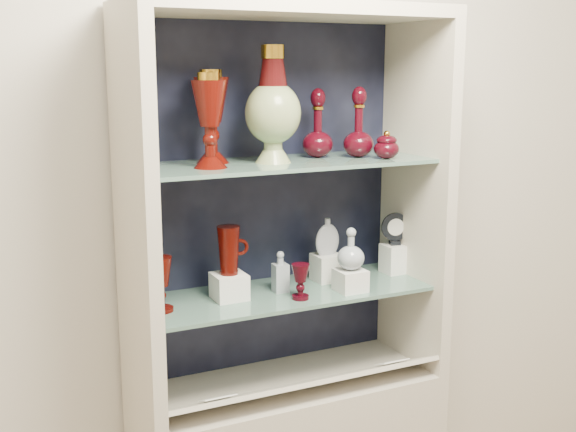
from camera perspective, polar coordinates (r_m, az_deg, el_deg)
name	(u,v)px	position (r m, az deg, el deg)	size (l,w,h in m)	color
wall_back	(260,175)	(2.43, -2.25, 3.25)	(3.50, 0.02, 2.80)	beige
cabinet_back_panel	(263,198)	(2.42, -1.95, 1.40)	(0.98, 0.02, 1.15)	black
cabinet_side_left	(136,222)	(2.09, -11.96, -0.48)	(0.04, 0.40, 1.15)	beige
cabinet_side_right	(415,196)	(2.49, 10.01, 1.53)	(0.04, 0.40, 1.15)	beige
cabinet_top_cap	(288,10)	(2.21, 0.00, 15.94)	(1.00, 0.40, 0.04)	beige
shelf_lower	(285,293)	(2.33, -0.21, -6.08)	(0.92, 0.34, 0.01)	slate
shelf_upper	(285,163)	(2.24, -0.22, 4.20)	(0.92, 0.34, 0.01)	slate
label_ledge	(303,385)	(2.32, 1.21, -13.18)	(0.92, 0.18, 0.01)	beige
label_card_0	(392,362)	(2.47, 8.20, -11.34)	(0.10, 0.07, 0.00)	white
label_card_1	(218,398)	(2.21, -5.57, -14.11)	(0.10, 0.07, 0.00)	white
pedestal_lamp_left	(210,121)	(2.09, -6.21, 7.50)	(0.10, 0.10, 0.27)	#460A04
pedestal_lamp_right	(212,117)	(2.20, -6.04, 7.81)	(0.11, 0.11, 0.28)	#460A04
enamel_urn	(273,105)	(2.19, -1.20, 8.79)	(0.17, 0.17, 0.35)	#0C4117
ruby_decanter_a	(359,118)	(2.34, 5.61, 7.72)	(0.10, 0.10, 0.25)	#3B040E
ruby_decanter_b	(318,121)	(2.33, 2.37, 7.51)	(0.10, 0.10, 0.23)	#3B040E
lidded_bowl	(387,144)	(2.32, 7.80, 5.62)	(0.08, 0.08, 0.09)	#3B040E
cobalt_goblet	(151,274)	(2.22, -10.76, -4.54)	(0.08, 0.08, 0.19)	#070447
ruby_goblet_tall	(161,284)	(2.15, -9.99, -5.34)	(0.07, 0.07, 0.16)	#460A04
ruby_goblet_small	(300,282)	(2.24, 0.99, -5.21)	(0.06, 0.06, 0.11)	#3B040E
riser_ruby_pitcher	(229,286)	(2.25, -4.66, -5.56)	(0.10, 0.10, 0.08)	silver
ruby_pitcher	(229,250)	(2.22, -4.71, -2.72)	(0.11, 0.07, 0.15)	#460A04
clear_square_bottle	(280,271)	(2.31, -0.61, -4.41)	(0.05, 0.05, 0.13)	#909CA7
riser_flat_flask	(327,267)	(2.44, 3.10, -4.07)	(0.09, 0.09, 0.09)	silver
flat_flask	(327,236)	(2.41, 3.13, -1.58)	(0.09, 0.04, 0.13)	#A3A8B4
riser_clear_round_decanter	(350,280)	(2.33, 4.95, -5.08)	(0.09, 0.09, 0.07)	silver
clear_round_decanter	(351,250)	(2.31, 4.99, -2.68)	(0.09, 0.09, 0.13)	#909CA7
riser_cameo_medallion	(394,259)	(2.55, 8.40, -3.35)	(0.08, 0.08, 0.10)	silver
cameo_medallion	(395,228)	(2.53, 8.47, -0.97)	(0.10, 0.04, 0.12)	black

